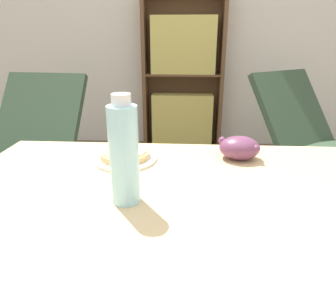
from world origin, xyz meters
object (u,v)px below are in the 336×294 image
at_px(drink_bottle, 124,154).
at_px(salt_shaker, 122,170).
at_px(pizza_on_plate, 125,156).
at_px(lounge_chair_far, 305,154).
at_px(lounge_chair_near, 33,164).
at_px(grape_bunch, 240,148).
at_px(bookshelf, 183,81).

relative_size(drink_bottle, salt_shaker, 4.29).
distance_m(pizza_on_plate, lounge_chair_far, 1.74).
height_order(drink_bottle, salt_shaker, drink_bottle).
xyz_separation_m(lounge_chair_near, lounge_chair_far, (1.98, 0.31, 0.00)).
relative_size(grape_bunch, bookshelf, 0.09).
bearing_deg(bookshelf, lounge_chair_near, -129.85).
bearing_deg(pizza_on_plate, grape_bunch, 4.91).
bearing_deg(grape_bunch, lounge_chair_near, 144.10).
relative_size(pizza_on_plate, salt_shaker, 3.39).
relative_size(pizza_on_plate, grape_bunch, 1.57).
bearing_deg(drink_bottle, lounge_chair_far, 54.97).
distance_m(pizza_on_plate, drink_bottle, 0.30).
bearing_deg(pizza_on_plate, bookshelf, 85.55).
bearing_deg(lounge_chair_far, lounge_chair_near, 154.78).
bearing_deg(pizza_on_plate, lounge_chair_near, 132.55).
bearing_deg(drink_bottle, lounge_chair_near, 127.21).
height_order(grape_bunch, lounge_chair_far, lounge_chair_far).
height_order(salt_shaker, bookshelf, bookshelf).
xyz_separation_m(pizza_on_plate, lounge_chair_far, (1.12, 1.25, -0.46)).
distance_m(lounge_chair_near, bookshelf, 1.66).
bearing_deg(lounge_chair_near, pizza_on_plate, -41.94).
relative_size(salt_shaker, bookshelf, 0.04).
xyz_separation_m(pizza_on_plate, bookshelf, (0.17, 2.18, -0.04)).
relative_size(lounge_chair_near, lounge_chair_far, 0.91).
relative_size(salt_shaker, lounge_chair_far, 0.07).
relative_size(pizza_on_plate, drink_bottle, 0.79).
bearing_deg(lounge_chair_far, grape_bunch, -155.03).
relative_size(grape_bunch, drink_bottle, 0.50).
bearing_deg(drink_bottle, pizza_on_plate, 101.60).
xyz_separation_m(salt_shaker, lounge_chair_far, (1.10, 1.40, -0.48)).
distance_m(pizza_on_plate, lounge_chair_near, 1.36).
relative_size(lounge_chair_far, bookshelf, 0.63).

